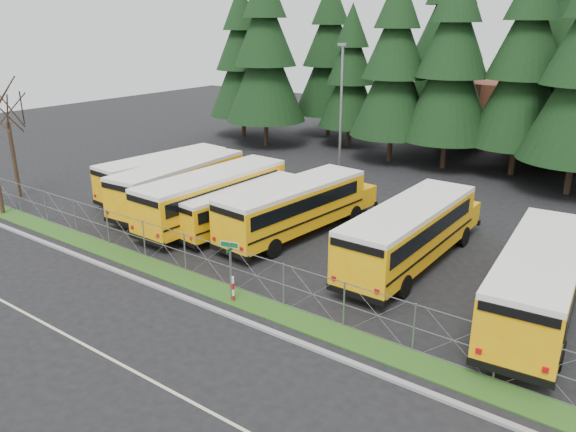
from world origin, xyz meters
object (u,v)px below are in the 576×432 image
at_px(bus_0, 169,176).
at_px(bus_2, 219,197).
at_px(bus_6, 412,235).
at_px(bus_east, 540,282).
at_px(bus_3, 244,207).
at_px(light_standard, 341,109).
at_px(bus_1, 184,185).
at_px(striped_bollard, 233,289).
at_px(bus_4, 298,209).
at_px(street_sign, 230,259).

distance_m(bus_0, bus_2, 6.87).
xyz_separation_m(bus_6, bus_east, (6.44, -1.85, 0.00)).
height_order(bus_2, bus_3, bus_2).
bearing_deg(bus_3, light_standard, 99.68).
bearing_deg(bus_1, striped_bollard, -38.62).
height_order(striped_bollard, light_standard, light_standard).
distance_m(bus_1, bus_2, 3.85).
xyz_separation_m(bus_2, light_standard, (1.11, 12.19, 3.91)).
height_order(bus_2, bus_4, bus_2).
distance_m(bus_4, street_sign, 8.71).
relative_size(bus_1, striped_bollard, 9.88).
relative_size(bus_1, bus_2, 0.98).
height_order(bus_4, striped_bollard, bus_4).
bearing_deg(bus_4, bus_6, 4.71).
bearing_deg(bus_3, striped_bollard, -46.53).
distance_m(street_sign, light_standard, 20.66).
bearing_deg(light_standard, bus_0, -126.98).
xyz_separation_m(bus_0, bus_4, (11.59, -0.80, 0.09)).
relative_size(bus_1, bus_4, 1.00).
xyz_separation_m(bus_3, bus_east, (16.63, -0.91, 0.29)).
bearing_deg(street_sign, bus_2, 135.57).
bearing_deg(bus_east, bus_4, 166.70).
xyz_separation_m(bus_0, bus_2, (6.57, -1.99, 0.13)).
relative_size(bus_0, street_sign, 3.97).
bearing_deg(light_standard, bus_3, -86.46).
bearing_deg(bus_2, bus_east, -0.73).
bearing_deg(bus_4, street_sign, -69.11).
height_order(bus_2, bus_6, bus_6).
relative_size(bus_2, bus_east, 0.99).
distance_m(bus_0, bus_1, 3.06).
xyz_separation_m(bus_4, bus_east, (13.46, -1.94, 0.06)).
height_order(bus_2, light_standard, light_standard).
bearing_deg(bus_1, bus_east, -7.23).
bearing_deg(bus_2, bus_0, 164.71).
xyz_separation_m(bus_1, bus_2, (3.77, -0.77, 0.04)).
distance_m(bus_1, light_standard, 13.03).
height_order(bus_1, bus_3, bus_1).
height_order(bus_0, street_sign, bus_0).
relative_size(bus_1, bus_east, 0.97).
bearing_deg(street_sign, bus_3, 126.70).
bearing_deg(bus_0, bus_east, -1.00).
height_order(bus_3, bus_6, bus_6).
distance_m(bus_2, light_standard, 12.85).
bearing_deg(bus_6, striped_bollard, -118.78).
bearing_deg(light_standard, bus_4, -70.45).
distance_m(bus_4, bus_east, 13.60).
distance_m(bus_3, bus_4, 3.33).
bearing_deg(bus_0, bus_6, 2.51).
bearing_deg(bus_6, light_standard, 134.79).
relative_size(bus_6, light_standard, 1.21).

